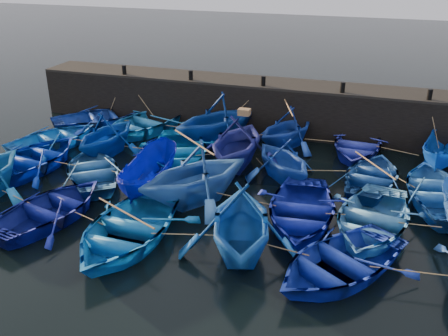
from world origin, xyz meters
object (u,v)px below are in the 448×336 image
(boat_0, at_px, (99,117))
(wooden_crate, at_px, (244,112))
(boat_8, at_px, (178,153))
(boat_13, at_px, (33,158))

(boat_0, relative_size, wooden_crate, 9.84)
(boat_0, bearing_deg, boat_8, -162.42)
(boat_0, relative_size, boat_13, 0.96)
(wooden_crate, bearing_deg, boat_13, -160.56)
(boat_0, bearing_deg, boat_13, 139.74)
(boat_8, height_order, boat_13, boat_8)
(boat_0, height_order, boat_13, boat_13)
(boat_0, distance_m, boat_13, 6.06)
(boat_8, bearing_deg, boat_0, 128.54)
(boat_8, bearing_deg, wooden_crate, -11.68)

